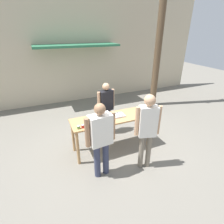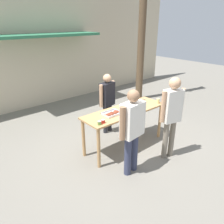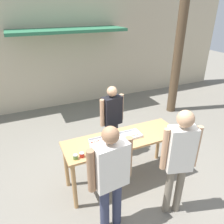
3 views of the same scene
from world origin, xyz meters
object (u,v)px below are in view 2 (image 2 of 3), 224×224
Objects in this scene: condiment_jar_ketchup at (103,121)px; person_customer_with_cup at (172,111)px; food_tray_buns at (129,107)px; person_customer_holding_hotdog at (132,126)px; beer_cup at (158,101)px; condiment_jar_mustard at (99,123)px; food_tray_sausages at (112,113)px; person_server_behind_table at (107,99)px.

condiment_jar_ketchup is 0.04× the size of person_customer_with_cup.
person_customer_holding_hotdog is (-0.73, -0.81, 0.06)m from food_tray_buns.
food_tray_buns is 3.12× the size of beer_cup.
person_customer_holding_hotdog is at bearing -69.37° from condiment_jar_ketchup.
beer_cup is at bearing -164.52° from person_customer_holding_hotdog.
food_tray_buns is 0.22× the size of person_customer_holding_hotdog.
beer_cup is at bearing -107.41° from person_customer_with_cup.
food_tray_buns is 1.01m from person_customer_with_cup.
condiment_jar_mustard is 0.04× the size of person_customer_holding_hotdog.
condiment_jar_mustard is 0.04× the size of person_customer_with_cup.
food_tray_sausages is at bearing 27.59° from condiment_jar_ketchup.
food_tray_sausages is 1.26m from person_customer_with_cup.
person_server_behind_table is at bearing 44.53° from condiment_jar_mustard.
beer_cup is (1.82, 0.00, 0.02)m from condiment_jar_mustard.
person_customer_holding_hotdog is (-1.50, -0.58, 0.02)m from beer_cup.
food_tray_buns is 4.97× the size of condiment_jar_mustard.
condiment_jar_ketchup is at bearing 4.14° from condiment_jar_mustard.
person_server_behind_table is at bearing 88.27° from food_tray_buns.
person_customer_with_cup is at bearing -73.98° from food_tray_buns.
food_tray_sausages is at bearing 23.51° from condiment_jar_mustard.
person_customer_holding_hotdog is (-0.75, -1.64, 0.07)m from person_server_behind_table.
condiment_jar_mustard is (-1.05, -0.23, 0.02)m from food_tray_buns.
beer_cup reaches higher than food_tray_sausages.
condiment_jar_mustard is at bearing -66.50° from person_customer_holding_hotdog.
condiment_jar_ketchup is at bearing -14.79° from person_customer_with_cup.
person_customer_with_cup reaches higher than beer_cup.
condiment_jar_ketchup reaches higher than food_tray_buns.
person_server_behind_table is (0.97, 1.05, -0.03)m from condiment_jar_ketchup.
condiment_jar_ketchup is 0.63× the size of beer_cup.
person_server_behind_table is (1.08, 1.06, -0.03)m from condiment_jar_mustard.
person_customer_with_cup reaches higher than food_tray_buns.
beer_cup reaches higher than condiment_jar_ketchup.
condiment_jar_mustard is 0.66m from person_customer_holding_hotdog.
person_server_behind_table reaches higher than condiment_jar_mustard.
food_tray_buns is 0.23× the size of person_server_behind_table.
condiment_jar_ketchup is (-0.42, -0.22, 0.02)m from food_tray_sausages.
food_tray_sausages is 0.84m from person_customer_holding_hotdog.
person_customer_with_cup is at bearing -31.21° from condiment_jar_ketchup.
condiment_jar_ketchup is 0.63m from person_customer_holding_hotdog.
person_customer_with_cup is (-0.49, -0.74, 0.10)m from beer_cup.
beer_cup is at bearing -66.25° from person_server_behind_table.
person_customer_holding_hotdog is (-0.20, -0.81, 0.07)m from food_tray_sausages.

